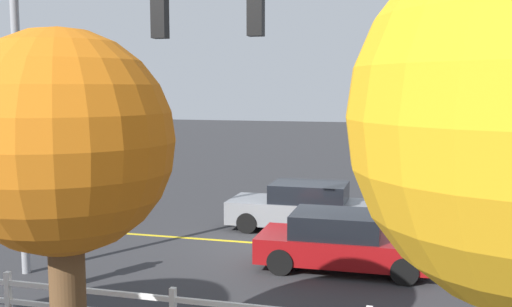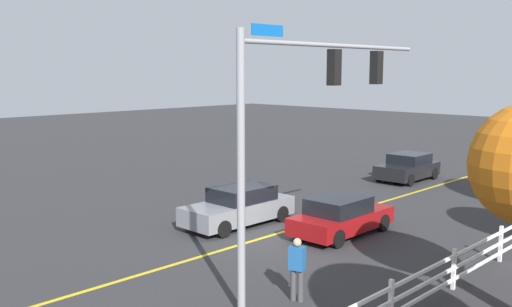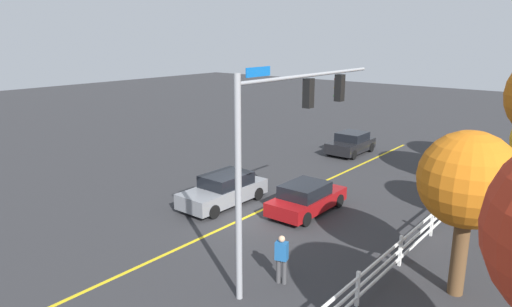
{
  "view_description": "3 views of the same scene",
  "coord_description": "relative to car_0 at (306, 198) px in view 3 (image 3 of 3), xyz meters",
  "views": [
    {
      "loc": [
        -3.53,
        15.83,
        4.49
      ],
      "look_at": [
        0.58,
        0.5,
        2.68
      ],
      "focal_mm": 40.6,
      "sensor_mm": 36.0,
      "label": 1
    },
    {
      "loc": [
        14.94,
        13.83,
        5.97
      ],
      "look_at": [
        0.54,
        -0.14,
        3.08
      ],
      "focal_mm": 40.61,
      "sensor_mm": 36.0,
      "label": 2
    },
    {
      "loc": [
        15.01,
        12.56,
        7.94
      ],
      "look_at": [
        0.36,
        0.65,
        3.1
      ],
      "focal_mm": 32.29,
      "sensor_mm": 36.0,
      "label": 3
    }
  ],
  "objects": [
    {
      "name": "car_0",
      "position": [
        0.0,
        0.0,
        0.0
      ],
      "size": [
        4.28,
        1.96,
        1.42
      ],
      "rotation": [
        0.0,
        0.0,
        3.15
      ],
      "color": "maroon",
      "rests_on": "ground_plane"
    },
    {
      "name": "lane_center_stripe",
      "position": [
        -2.03,
        -1.75,
        -0.69
      ],
      "size": [
        28.0,
        0.16,
        0.01
      ],
      "primitive_type": "cube",
      "color": "gold",
      "rests_on": "ground_plane"
    },
    {
      "name": "tree_3",
      "position": [
        2.84,
        7.47,
        3.04
      ],
      "size": [
        2.97,
        2.97,
        5.27
      ],
      "color": "brown",
      "rests_on": "ground_plane"
    },
    {
      "name": "signal_assembly",
      "position": [
        5.05,
        2.33,
        4.3
      ],
      "size": [
        7.78,
        0.37,
        7.07
      ],
      "color": "gray",
      "rests_on": "ground_plane"
    },
    {
      "name": "pedestrian",
      "position": [
        5.84,
        2.83,
        0.24
      ],
      "size": [
        0.37,
        0.46,
        1.69
      ],
      "rotation": [
        0.0,
        0.0,
        3.44
      ],
      "color": "#3F3F42",
      "rests_on": "ground_plane"
    },
    {
      "name": "car_1",
      "position": [
        -11.21,
        -3.64,
        0.03
      ],
      "size": [
        3.95,
        2.08,
        1.47
      ],
      "rotation": [
        0.0,
        0.0,
        6.29
      ],
      "color": "black",
      "rests_on": "ground_plane"
    },
    {
      "name": "car_2",
      "position": [
        1.63,
        -3.66,
        0.04
      ],
      "size": [
        4.6,
        1.98,
        1.51
      ],
      "rotation": [
        0.0,
        0.0,
        6.28
      ],
      "color": "slate",
      "rests_on": "ground_plane"
    },
    {
      "name": "white_rail_fence",
      "position": [
        -1.03,
        5.39,
        -0.09
      ],
      "size": [
        26.1,
        0.1,
        1.15
      ],
      "color": "white",
      "rests_on": "ground_plane"
    },
    {
      "name": "ground_plane",
      "position": [
        1.97,
        -1.75,
        -0.69
      ],
      "size": [
        120.0,
        120.0,
        0.0
      ],
      "primitive_type": "plane",
      "color": "#2D2D30"
    }
  ]
}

